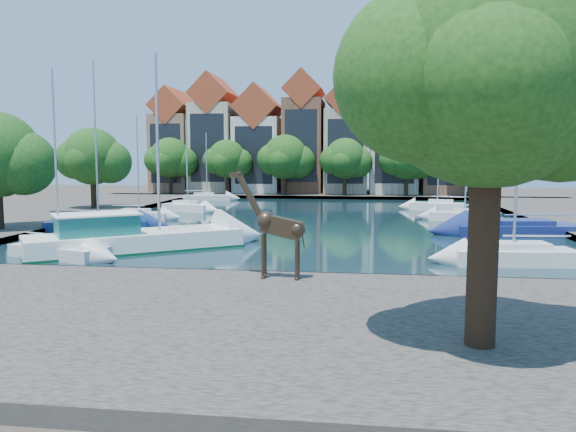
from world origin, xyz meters
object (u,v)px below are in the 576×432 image
plane_tree (494,74)px  sailboat_left_a (59,248)px  sailboat_right_a (513,252)px  giraffe_statue (276,226)px  motorsailer (128,236)px

plane_tree → sailboat_left_a: size_ratio=1.05×
sailboat_right_a → giraffe_statue: bearing=-148.9°
giraffe_statue → sailboat_left_a: size_ratio=0.44×
motorsailer → sailboat_left_a: size_ratio=1.18×
motorsailer → sailboat_right_a: motorsailer is taller
sailboat_left_a → motorsailer: bearing=42.0°
sailboat_left_a → plane_tree: bearing=-33.5°
motorsailer → sailboat_right_a: size_ratio=1.09×
giraffe_statue → motorsailer: size_ratio=0.38×
motorsailer → sailboat_left_a: 3.85m
plane_tree → sailboat_left_a: bearing=146.5°
giraffe_statue → sailboat_right_a: bearing=31.1°
giraffe_statue → sailboat_left_a: (-12.77, 5.49, -2.09)m
plane_tree → sailboat_left_a: (-19.62, 13.01, -7.06)m
giraffe_statue → motorsailer: (-9.93, 8.05, -1.75)m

